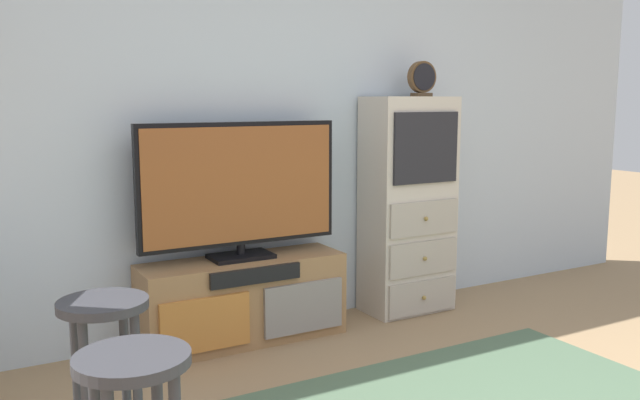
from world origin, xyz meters
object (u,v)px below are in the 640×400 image
at_px(desk_clock, 422,79).
at_px(bar_stool_far, 105,341).
at_px(side_cabinet, 408,206).
at_px(television, 240,187).
at_px(media_console, 244,300).

distance_m(desk_clock, bar_stool_far, 2.66).
xyz_separation_m(side_cabinet, bar_stool_far, (-2.17, -0.98, -0.22)).
relative_size(television, desk_clock, 5.27).
distance_m(television, side_cabinet, 1.21).
height_order(side_cabinet, desk_clock, desk_clock).
bearing_deg(bar_stool_far, television, 45.42).
relative_size(television, side_cabinet, 0.84).
bearing_deg(television, bar_stool_far, -134.58).
bearing_deg(side_cabinet, television, 179.34).
height_order(desk_clock, bar_stool_far, desk_clock).
xyz_separation_m(television, desk_clock, (1.27, -0.03, 0.63)).
bearing_deg(bar_stool_far, side_cabinet, 24.34).
bearing_deg(television, media_console, -90.00).
bearing_deg(side_cabinet, media_console, -179.51).
xyz_separation_m(side_cabinet, desk_clock, (0.08, -0.01, 0.83)).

